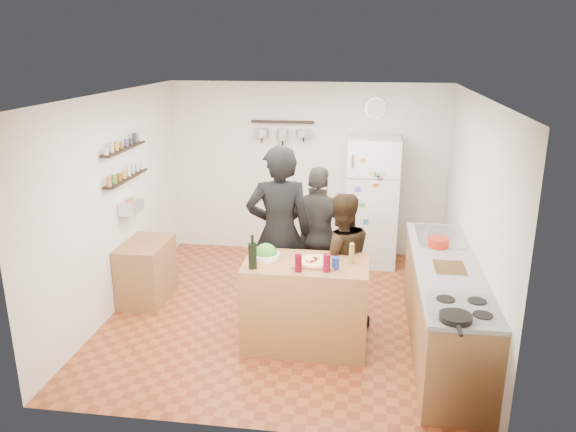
% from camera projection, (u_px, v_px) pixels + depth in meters
% --- Properties ---
extents(room_shell, '(4.20, 4.20, 4.20)m').
position_uv_depth(room_shell, '(291.00, 201.00, 6.56)').
color(room_shell, brown).
rests_on(room_shell, ground).
extents(prep_island, '(1.25, 0.72, 0.91)m').
position_uv_depth(prep_island, '(306.00, 304.00, 5.76)').
color(prep_island, '#9B6338').
rests_on(prep_island, floor).
extents(pizza_board, '(0.42, 0.34, 0.02)m').
position_uv_depth(pizza_board, '(314.00, 263.00, 5.59)').
color(pizza_board, brown).
rests_on(pizza_board, prep_island).
extents(pizza, '(0.34, 0.34, 0.02)m').
position_uv_depth(pizza, '(314.00, 261.00, 5.58)').
color(pizza, beige).
rests_on(pizza, pizza_board).
extents(salad_bowl, '(0.29, 0.29, 0.06)m').
position_uv_depth(salad_bowl, '(266.00, 256.00, 5.72)').
color(salad_bowl, white).
rests_on(salad_bowl, prep_island).
extents(wine_bottle, '(0.08, 0.08, 0.25)m').
position_uv_depth(wine_bottle, '(253.00, 256.00, 5.45)').
color(wine_bottle, black).
rests_on(wine_bottle, prep_island).
extents(wine_glass_near, '(0.07, 0.07, 0.17)m').
position_uv_depth(wine_glass_near, '(298.00, 263.00, 5.38)').
color(wine_glass_near, '#4F0612').
rests_on(wine_glass_near, prep_island).
extents(wine_glass_far, '(0.07, 0.07, 0.17)m').
position_uv_depth(wine_glass_far, '(327.00, 263.00, 5.38)').
color(wine_glass_far, maroon).
rests_on(wine_glass_far, prep_island).
extents(pepper_mill, '(0.05, 0.05, 0.17)m').
position_uv_depth(pepper_mill, '(352.00, 255.00, 5.58)').
color(pepper_mill, olive).
rests_on(pepper_mill, prep_island).
extents(salt_canister, '(0.07, 0.07, 0.12)m').
position_uv_depth(salt_canister, '(335.00, 263.00, 5.45)').
color(salt_canister, navy).
rests_on(salt_canister, prep_island).
extents(person_left, '(0.81, 0.61, 1.99)m').
position_uv_depth(person_left, '(279.00, 234.00, 6.21)').
color(person_left, black).
rests_on(person_left, floor).
extents(person_center, '(0.88, 0.78, 1.52)m').
position_uv_depth(person_center, '(340.00, 261.00, 6.07)').
color(person_center, black).
rests_on(person_center, floor).
extents(person_back, '(1.03, 0.56, 1.67)m').
position_uv_depth(person_back, '(319.00, 236.00, 6.62)').
color(person_back, '#292725').
rests_on(person_back, floor).
extents(counter_run, '(0.63, 2.63, 0.90)m').
position_uv_depth(counter_run, '(445.00, 308.00, 5.68)').
color(counter_run, '#9E7042').
rests_on(counter_run, floor).
extents(stove_top, '(0.60, 0.62, 0.02)m').
position_uv_depth(stove_top, '(463.00, 308.00, 4.65)').
color(stove_top, white).
rests_on(stove_top, counter_run).
extents(skillet, '(0.26, 0.26, 0.05)m').
position_uv_depth(skillet, '(456.00, 318.00, 4.42)').
color(skillet, black).
rests_on(skillet, stove_top).
extents(sink, '(0.50, 0.80, 0.03)m').
position_uv_depth(sink, '(439.00, 237.00, 6.35)').
color(sink, silver).
rests_on(sink, counter_run).
extents(cutting_board, '(0.30, 0.40, 0.02)m').
position_uv_depth(cutting_board, '(450.00, 268.00, 5.48)').
color(cutting_board, olive).
rests_on(cutting_board, counter_run).
extents(red_bowl, '(0.23, 0.23, 0.10)m').
position_uv_depth(red_bowl, '(438.00, 242.00, 6.02)').
color(red_bowl, '#B62614').
rests_on(red_bowl, counter_run).
extents(fridge, '(0.70, 0.68, 1.80)m').
position_uv_depth(fridge, '(372.00, 201.00, 7.83)').
color(fridge, white).
rests_on(fridge, floor).
extents(wall_clock, '(0.30, 0.03, 0.30)m').
position_uv_depth(wall_clock, '(376.00, 108.00, 7.77)').
color(wall_clock, silver).
rests_on(wall_clock, back_wall).
extents(spice_shelf_lower, '(0.12, 1.00, 0.02)m').
position_uv_depth(spice_shelf_lower, '(126.00, 178.00, 6.57)').
color(spice_shelf_lower, black).
rests_on(spice_shelf_lower, left_wall).
extents(spice_shelf_upper, '(0.12, 1.00, 0.02)m').
position_uv_depth(spice_shelf_upper, '(124.00, 149.00, 6.47)').
color(spice_shelf_upper, black).
rests_on(spice_shelf_upper, left_wall).
extents(produce_basket, '(0.18, 0.35, 0.14)m').
position_uv_depth(produce_basket, '(131.00, 207.00, 6.67)').
color(produce_basket, silver).
rests_on(produce_basket, left_wall).
extents(side_table, '(0.50, 0.80, 0.73)m').
position_uv_depth(side_table, '(147.00, 271.00, 6.81)').
color(side_table, olive).
rests_on(side_table, floor).
extents(pot_rack, '(0.90, 0.04, 0.04)m').
position_uv_depth(pot_rack, '(283.00, 122.00, 7.93)').
color(pot_rack, black).
rests_on(pot_rack, back_wall).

